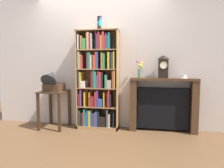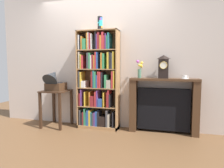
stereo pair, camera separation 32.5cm
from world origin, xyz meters
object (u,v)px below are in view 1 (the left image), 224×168
at_px(gramophone, 52,81).
at_px(flower_vase, 140,69).
at_px(side_table_left, 54,100).
at_px(teacup_with_saucer, 184,77).
at_px(fireplace_mantel, 163,105).
at_px(bookshelf, 98,82).
at_px(mantel_clock, 163,67).
at_px(cup_stack, 100,23).

bearing_deg(gramophone, flower_vase, 7.30).
xyz_separation_m(side_table_left, flower_vase, (1.62, 0.15, 0.61)).
bearing_deg(teacup_with_saucer, fireplace_mantel, 176.26).
distance_m(bookshelf, flower_vase, 0.83).
bearing_deg(fireplace_mantel, mantel_clock, -119.78).
bearing_deg(fireplace_mantel, side_table_left, -175.54).
height_order(side_table_left, fireplace_mantel, fireplace_mantel).
xyz_separation_m(mantel_clock, flower_vase, (-0.41, 0.01, -0.04)).
bearing_deg(teacup_with_saucer, bookshelf, -178.83).
relative_size(cup_stack, flower_vase, 0.76).
height_order(bookshelf, gramophone, bookshelf).
xyz_separation_m(bookshelf, side_table_left, (-0.83, -0.11, -0.35)).
xyz_separation_m(fireplace_mantel, flower_vase, (-0.43, -0.01, 0.66)).
distance_m(gramophone, mantel_clock, 2.06).
bearing_deg(bookshelf, teacup_with_saucer, 1.17).
distance_m(bookshelf, side_table_left, 0.91).
xyz_separation_m(bookshelf, mantel_clock, (1.20, 0.03, 0.30)).
bearing_deg(side_table_left, cup_stack, 6.91).
bearing_deg(gramophone, teacup_with_saucer, 4.77).
xyz_separation_m(side_table_left, gramophone, (0.00, -0.06, 0.38)).
height_order(side_table_left, mantel_clock, mantel_clock).
bearing_deg(gramophone, side_table_left, 90.00).
bearing_deg(mantel_clock, cup_stack, -178.60).
relative_size(mantel_clock, teacup_with_saucer, 2.97).
bearing_deg(gramophone, fireplace_mantel, 6.18).
height_order(bookshelf, flower_vase, bookshelf).
bearing_deg(bookshelf, cup_stack, 1.45).
height_order(fireplace_mantel, teacup_with_saucer, teacup_with_saucer).
height_order(gramophone, flower_vase, flower_vase).
relative_size(fireplace_mantel, teacup_with_saucer, 8.72).
xyz_separation_m(cup_stack, flower_vase, (0.74, 0.04, -0.83)).
xyz_separation_m(fireplace_mantel, mantel_clock, (-0.01, -0.02, 0.70)).
bearing_deg(flower_vase, mantel_clock, -1.45).
xyz_separation_m(bookshelf, gramophone, (-0.83, -0.17, 0.03)).
relative_size(side_table_left, gramophone, 1.49).
bearing_deg(flower_vase, bookshelf, -177.10).
xyz_separation_m(bookshelf, cup_stack, (0.05, 0.00, 1.09)).
height_order(gramophone, mantel_clock, mantel_clock).
bearing_deg(bookshelf, flower_vase, 2.90).
distance_m(bookshelf, cup_stack, 1.09).
height_order(gramophone, teacup_with_saucer, gramophone).
bearing_deg(cup_stack, fireplace_mantel, 2.59).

